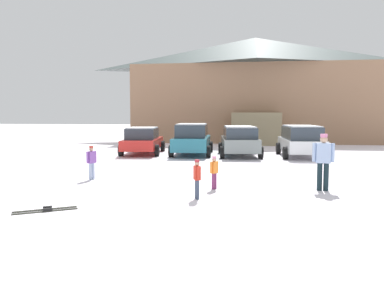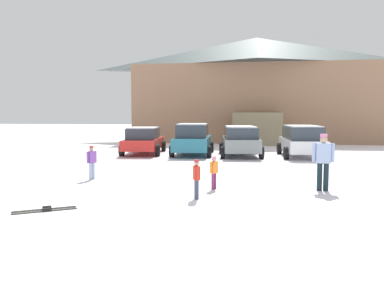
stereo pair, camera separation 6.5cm
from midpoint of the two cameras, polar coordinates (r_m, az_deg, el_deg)
The scene contains 11 objects.
ground at distance 6.64m, azimuth -3.20°, elevation -15.04°, with size 160.00×160.00×0.00m, color white.
ski_lodge at distance 32.91m, azimuth 9.74°, elevation 8.27°, with size 20.50×9.85×8.80m.
parked_red_sedan at distance 21.59m, azimuth -7.29°, elevation 0.59°, with size 2.53×4.68×1.53m.
parked_teal_hatchback at distance 20.93m, azimuth 0.23°, elevation 0.75°, with size 2.38×4.81×1.75m.
parked_grey_wagon at distance 20.41m, azimuth 7.43°, elevation 0.64°, with size 2.50×4.35×1.62m.
parked_white_suv at distance 20.69m, azimuth 16.46°, elevation 0.60°, with size 2.35×4.44×1.67m.
skier_child_in_red_jacket at distance 9.89m, azimuth 0.88°, elevation -5.02°, with size 0.23×0.37×1.05m.
skier_child_in_orange_jacket at distance 11.21m, azimuth 3.53°, elevation -4.08°, with size 0.24×0.33×0.99m.
skier_adult_in_blue_parka at distance 11.56m, azimuth 19.52°, elevation -2.14°, with size 0.62×0.28×1.67m.
skier_child_in_purple_jacket at distance 13.29m, azimuth -14.90°, elevation -2.45°, with size 0.27×0.40×1.16m.
pair_of_skis at distance 9.44m, azimuth -21.26°, elevation -9.31°, with size 1.36×0.98×0.08m.
Camera 2 is at (1.32, -6.13, 2.21)m, focal length 35.00 mm.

